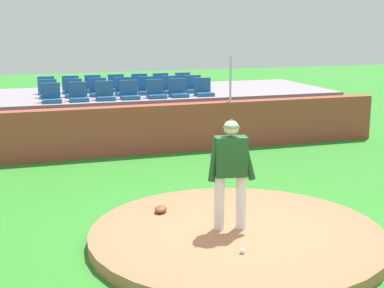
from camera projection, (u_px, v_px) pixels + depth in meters
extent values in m
plane|color=#308028|center=(237.00, 241.00, 8.80)|extent=(60.00, 60.00, 0.00)
cylinder|color=#AF6B47|center=(237.00, 236.00, 8.78)|extent=(4.54, 4.54, 0.18)
cylinder|color=silver|center=(219.00, 203.00, 8.73)|extent=(0.16, 0.16, 0.84)
cylinder|color=silver|center=(241.00, 202.00, 8.77)|extent=(0.16, 0.16, 0.84)
cube|color=#1E4723|center=(231.00, 156.00, 8.60)|extent=(0.52, 0.34, 0.61)
cylinder|color=#1E4723|center=(214.00, 159.00, 8.58)|extent=(0.21, 0.14, 0.69)
cylinder|color=#1E4723|center=(247.00, 158.00, 8.63)|extent=(0.29, 0.16, 0.68)
sphere|color=beige|center=(231.00, 128.00, 8.51)|extent=(0.23, 0.23, 0.23)
cone|color=#1E4723|center=(231.00, 123.00, 8.49)|extent=(0.31, 0.31, 0.13)
sphere|color=white|center=(242.00, 251.00, 7.88)|extent=(0.07, 0.07, 0.07)
ellipsoid|color=brown|center=(161.00, 209.00, 9.57)|extent=(0.31, 0.36, 0.11)
cube|color=#A34433|center=(142.00, 130.00, 14.53)|extent=(13.34, 0.40, 1.23)
cylinder|color=silver|center=(231.00, 79.00, 15.01)|extent=(0.06, 0.06, 1.19)
cube|color=gray|center=(120.00, 113.00, 17.13)|extent=(12.76, 4.05, 1.24)
cube|color=#215A90|center=(52.00, 101.00, 14.87)|extent=(0.48, 0.44, 0.10)
cube|color=#215A90|center=(51.00, 90.00, 14.98)|extent=(0.48, 0.08, 0.40)
cube|color=#215A90|center=(79.00, 99.00, 15.12)|extent=(0.48, 0.44, 0.10)
cube|color=#215A90|center=(78.00, 89.00, 15.23)|extent=(0.48, 0.08, 0.40)
cube|color=#215A90|center=(106.00, 98.00, 15.34)|extent=(0.48, 0.44, 0.10)
cube|color=#215A90|center=(104.00, 88.00, 15.45)|extent=(0.48, 0.08, 0.40)
cube|color=#215A90|center=(130.00, 97.00, 15.54)|extent=(0.48, 0.44, 0.10)
cube|color=#215A90|center=(129.00, 87.00, 15.65)|extent=(0.48, 0.08, 0.40)
cube|color=#215A90|center=(157.00, 96.00, 15.75)|extent=(0.48, 0.44, 0.10)
cube|color=#215A90|center=(155.00, 87.00, 15.86)|extent=(0.48, 0.08, 0.40)
cube|color=#215A90|center=(179.00, 95.00, 15.98)|extent=(0.48, 0.44, 0.10)
cube|color=#215A90|center=(177.00, 86.00, 16.09)|extent=(0.48, 0.08, 0.40)
cube|color=#215A90|center=(204.00, 94.00, 16.21)|extent=(0.48, 0.44, 0.10)
cube|color=#215A90|center=(202.00, 85.00, 16.32)|extent=(0.48, 0.08, 0.40)
cube|color=#215A90|center=(49.00, 96.00, 15.75)|extent=(0.48, 0.44, 0.10)
cube|color=#215A90|center=(48.00, 87.00, 15.87)|extent=(0.48, 0.08, 0.40)
cube|color=#215A90|center=(74.00, 95.00, 15.92)|extent=(0.48, 0.44, 0.10)
cube|color=#215A90|center=(73.00, 86.00, 16.03)|extent=(0.48, 0.08, 0.40)
cube|color=#215A90|center=(99.00, 94.00, 16.15)|extent=(0.48, 0.44, 0.10)
cube|color=#215A90|center=(98.00, 85.00, 16.26)|extent=(0.48, 0.08, 0.40)
cube|color=#215A90|center=(125.00, 93.00, 16.35)|extent=(0.48, 0.44, 0.10)
cube|color=#215A90|center=(123.00, 84.00, 16.46)|extent=(0.48, 0.08, 0.40)
cube|color=#215A90|center=(148.00, 93.00, 16.56)|extent=(0.48, 0.44, 0.10)
cube|color=#215A90|center=(146.00, 83.00, 16.68)|extent=(0.48, 0.08, 0.40)
cube|color=#215A90|center=(172.00, 92.00, 16.78)|extent=(0.48, 0.44, 0.10)
cube|color=#215A90|center=(170.00, 83.00, 16.89)|extent=(0.48, 0.08, 0.40)
cube|color=#215A90|center=(195.00, 91.00, 16.99)|extent=(0.48, 0.44, 0.10)
cube|color=#215A90|center=(193.00, 82.00, 17.10)|extent=(0.48, 0.08, 0.40)
cube|color=#215A90|center=(47.00, 92.00, 16.59)|extent=(0.48, 0.44, 0.10)
cube|color=#215A90|center=(46.00, 83.00, 16.70)|extent=(0.48, 0.08, 0.40)
cube|color=#215A90|center=(71.00, 92.00, 16.78)|extent=(0.48, 0.44, 0.10)
cube|color=#215A90|center=(70.00, 82.00, 16.89)|extent=(0.48, 0.08, 0.40)
cube|color=#215A90|center=(94.00, 91.00, 17.01)|extent=(0.48, 0.44, 0.10)
cube|color=#215A90|center=(93.00, 82.00, 17.12)|extent=(0.48, 0.08, 0.40)
cube|color=#215A90|center=(117.00, 90.00, 17.22)|extent=(0.48, 0.44, 0.10)
cube|color=#215A90|center=(116.00, 81.00, 17.34)|extent=(0.48, 0.08, 0.40)
cube|color=#215A90|center=(141.00, 89.00, 17.42)|extent=(0.48, 0.44, 0.10)
cube|color=#215A90|center=(139.00, 80.00, 17.54)|extent=(0.48, 0.08, 0.40)
cube|color=#215A90|center=(162.00, 88.00, 17.61)|extent=(0.48, 0.44, 0.10)
cube|color=#215A90|center=(161.00, 80.00, 17.73)|extent=(0.48, 0.08, 0.40)
cube|color=#215A90|center=(184.00, 87.00, 17.82)|extent=(0.48, 0.44, 0.10)
cube|color=#215A90|center=(183.00, 79.00, 17.93)|extent=(0.48, 0.08, 0.40)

